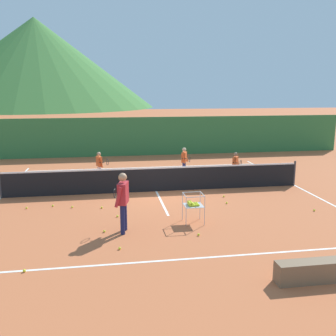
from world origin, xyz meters
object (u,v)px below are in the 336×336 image
tennis_ball_1 (104,231)px  tennis_ball_11 (199,235)px  tennis_ball_0 (314,210)px  tennis_ball_9 (120,248)px  tennis_ball_7 (117,216)px  student_1 (184,159)px  ball_cart (193,204)px  tennis_ball_3 (102,207)px  tennis_net (156,179)px  tennis_ball_2 (53,206)px  courtside_bench (310,271)px  tennis_ball_5 (227,203)px  tennis_ball_6 (72,207)px  tennis_ball_8 (27,208)px  tennis_ball_4 (24,271)px  student_2 (236,163)px  instructor (123,197)px  student_0 (100,163)px  tennis_ball_10 (224,196)px

tennis_ball_1 → tennis_ball_11: size_ratio=1.00×
tennis_ball_0 → tennis_ball_9: 6.84m
tennis_ball_7 → tennis_ball_1: bearing=-108.0°
student_1 → ball_cart: 6.31m
tennis_ball_0 → tennis_ball_3: 7.15m
tennis_net → tennis_ball_1: bearing=-116.3°
tennis_ball_0 → tennis_ball_2: same height
tennis_ball_3 → courtside_bench: courtside_bench is taller
ball_cart → tennis_ball_5: size_ratio=13.22×
ball_cart → tennis_ball_1: bearing=-171.9°
ball_cart → tennis_ball_5: bearing=46.0°
student_1 → tennis_ball_6: 6.36m
tennis_ball_8 → tennis_ball_3: bearing=-8.2°
tennis_ball_4 → tennis_ball_8: 4.80m
tennis_ball_3 → tennis_ball_7: 1.10m
student_1 → tennis_ball_1: 7.59m
student_2 → tennis_ball_8: bearing=-161.1°
tennis_ball_7 → courtside_bench: 6.18m
instructor → tennis_ball_1: instructor is taller
tennis_ball_7 → tennis_ball_8: (-3.02, 1.34, 0.00)m
student_1 → student_2: 2.37m
student_0 → tennis_ball_3: (0.11, -4.20, -0.72)m
instructor → tennis_ball_10: size_ratio=25.34×
tennis_ball_5 → tennis_ball_7: same height
tennis_ball_10 → tennis_ball_4: bearing=-140.9°
tennis_ball_3 → tennis_ball_7: bearing=-63.0°
instructor → tennis_ball_1: size_ratio=25.34×
tennis_ball_7 → tennis_ball_10: bearing=22.1°
tennis_ball_11 → tennis_ball_10: bearing=62.6°
student_2 → tennis_ball_11: student_2 is taller
tennis_ball_2 → tennis_ball_5: 6.08m
tennis_ball_2 → instructor: bearing=-50.1°
tennis_ball_0 → tennis_ball_4: (-8.67, -2.94, 0.00)m
tennis_ball_0 → tennis_ball_8: bearing=169.4°
student_0 → tennis_ball_0: size_ratio=18.53×
tennis_ball_4 → tennis_ball_5: (6.04, 4.20, 0.00)m
tennis_ball_2 → tennis_ball_10: (6.20, 0.19, 0.00)m
student_1 → tennis_ball_11: bearing=-98.5°
ball_cart → tennis_ball_9: ball_cart is taller
tennis_ball_5 → tennis_ball_3: bearing=177.8°
student_1 → tennis_ball_4: bearing=-121.9°
ball_cart → tennis_ball_5: (1.63, 1.69, -0.56)m
instructor → tennis_ball_6: (-1.64, 2.52, -1.00)m
tennis_net → student_0: bearing=133.7°
tennis_ball_0 → tennis_ball_5: (-2.63, 1.26, 0.00)m
tennis_ball_10 → tennis_net: bearing=153.2°
tennis_ball_5 → tennis_ball_7: 3.96m
student_0 → tennis_ball_11: student_0 is taller
student_2 → tennis_ball_10: 2.99m
tennis_ball_3 → tennis_ball_10: 4.58m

